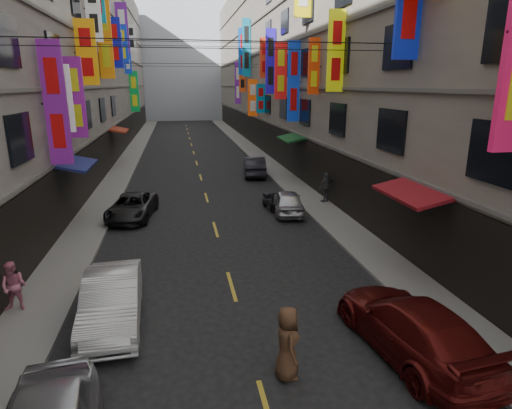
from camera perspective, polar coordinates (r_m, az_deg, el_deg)
name	(u,v)px	position (r m, az deg, el deg)	size (l,w,h in m)	color
sidewalk_left	(125,165)	(37.97, -17.03, 5.11)	(2.00, 90.00, 0.12)	slate
sidewalk_right	(264,160)	(38.47, 1.08, 5.92)	(2.00, 90.00, 0.12)	slate
building_row_left	(34,45)	(38.68, -27.52, 18.32)	(10.14, 90.00, 19.00)	gray
building_row_right	(333,50)	(39.65, 10.20, 19.65)	(10.14, 90.00, 19.00)	gray
haze_block	(182,61)	(87.27, -9.90, 18.38)	(18.00, 8.00, 22.00)	#B4BBC8
shop_signage	(196,42)	(30.35, -7.94, 20.62)	(14.00, 55.00, 11.87)	#1122C8
street_awnings	(185,160)	(21.45, -9.49, 5.84)	(13.99, 35.20, 0.41)	#174C14
overhead_cables	(201,43)	(25.29, -7.29, 20.59)	(14.00, 38.04, 1.24)	black
lane_markings	(198,169)	(34.81, -7.68, 4.65)	(0.12, 80.20, 0.01)	gold
scooter_far_right	(269,202)	(23.24, 1.71, 0.34)	(0.56, 1.80, 1.14)	black
car_left_mid	(112,300)	(13.05, -18.66, -11.97)	(1.52, 4.36, 1.44)	silver
car_left_far	(132,207)	(22.66, -16.19, -0.26)	(2.01, 4.36, 1.21)	black
car_right_near	(412,327)	(11.83, 20.08, -15.07)	(2.05, 5.04, 1.46)	#5A110F
car_right_mid	(287,201)	(22.65, 4.20, 0.40)	(1.50, 3.73, 1.27)	silver
car_right_far	(254,166)	(32.00, -0.22, 5.11)	(1.51, 4.34, 1.43)	#25252D
pedestrian_lfar	(14,286)	(14.63, -29.57, -9.47)	(0.74, 0.51, 1.52)	pink
pedestrian_rfar	(326,187)	(24.59, 9.29, 2.30)	(1.01, 0.58, 1.73)	#505053
pedestrian_crossing	(287,343)	(10.32, 4.18, -17.92)	(0.87, 0.59, 1.78)	#523421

